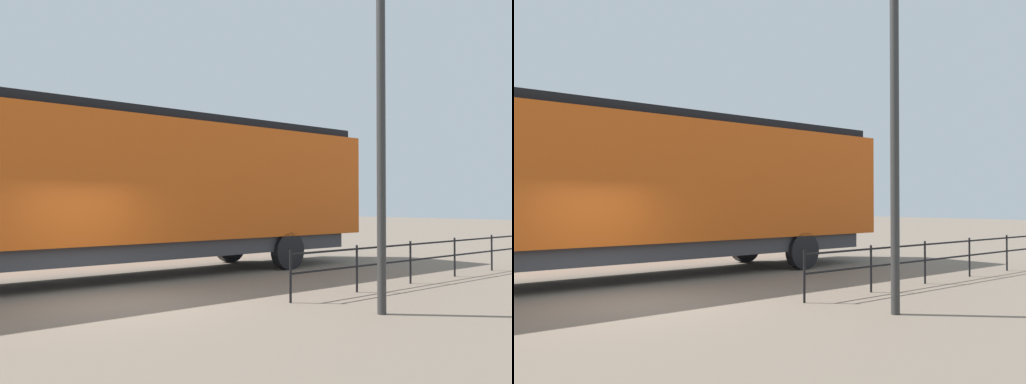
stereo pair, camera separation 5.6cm
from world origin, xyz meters
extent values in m
plane|color=#756656|center=(0.00, 0.00, 0.00)|extent=(120.00, 120.00, 0.00)
cube|color=#D15114|center=(-3.34, 0.95, 2.56)|extent=(3.08, 17.42, 3.13)
cube|color=black|center=(-3.34, 8.56, 2.09)|extent=(2.96, 2.19, 2.19)
cube|color=black|center=(-3.34, 0.95, 4.25)|extent=(2.77, 16.72, 0.24)
cube|color=#38383D|center=(-3.34, 0.95, 0.78)|extent=(2.77, 16.02, 0.45)
cylinder|color=black|center=(-4.73, 6.52, 0.55)|extent=(0.30, 1.10, 1.10)
cylinder|color=black|center=(-1.95, 6.52, 0.55)|extent=(0.30, 1.10, 1.10)
cylinder|color=#2D2D2D|center=(4.04, 3.08, 2.97)|extent=(0.16, 0.16, 5.94)
cube|color=black|center=(2.16, 7.76, 0.96)|extent=(0.04, 10.24, 0.04)
cube|color=black|center=(2.16, 7.76, 0.57)|extent=(0.04, 10.24, 0.04)
cylinder|color=black|center=(2.16, 2.64, 0.52)|extent=(0.05, 0.05, 1.04)
cylinder|color=black|center=(2.16, 4.69, 0.52)|extent=(0.05, 0.05, 1.04)
cylinder|color=black|center=(2.16, 6.74, 0.52)|extent=(0.05, 0.05, 1.04)
cylinder|color=black|center=(2.16, 8.79, 0.52)|extent=(0.05, 0.05, 1.04)
cylinder|color=black|center=(2.16, 10.84, 0.52)|extent=(0.05, 0.05, 1.04)
camera|label=1|loc=(10.25, -5.22, 1.98)|focal=39.83mm
camera|label=2|loc=(10.29, -5.17, 1.98)|focal=39.83mm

